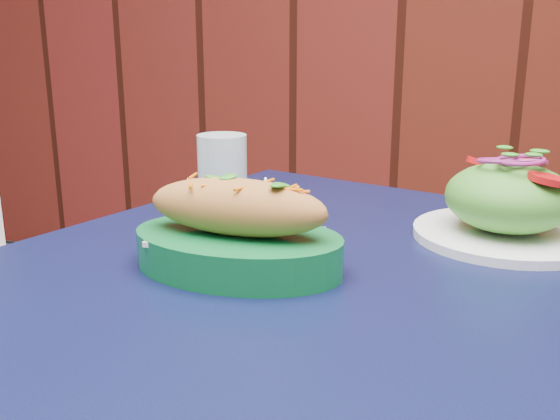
% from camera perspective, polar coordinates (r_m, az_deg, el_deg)
% --- Properties ---
extents(cafe_table, '(0.93, 0.93, 0.75)m').
position_cam_1_polar(cafe_table, '(0.75, 6.08, -11.71)').
color(cafe_table, black).
rests_on(cafe_table, ground).
extents(banh_mi_basket, '(0.25, 0.18, 0.11)m').
position_cam_1_polar(banh_mi_basket, '(0.70, -3.92, -2.01)').
color(banh_mi_basket, '#0C632D').
rests_on(banh_mi_basket, cafe_table).
extents(salad_plate, '(0.24, 0.24, 0.12)m').
position_cam_1_polar(salad_plate, '(0.85, 20.13, 0.51)').
color(salad_plate, white).
rests_on(salad_plate, cafe_table).
extents(water_glass, '(0.07, 0.07, 0.12)m').
position_cam_1_polar(water_glass, '(0.92, -5.28, 3.26)').
color(water_glass, silver).
rests_on(water_glass, cafe_table).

